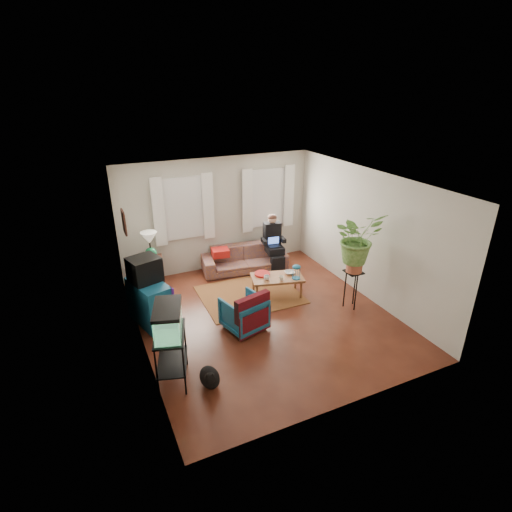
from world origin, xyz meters
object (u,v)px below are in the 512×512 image
armchair (244,312)px  side_table (153,272)px  sofa (244,255)px  plant_stand (352,289)px  dresser (150,303)px  coffee_table (277,286)px  aquarium_stand (172,357)px

armchair → side_table: bearing=-78.2°
sofa → plant_stand: size_ratio=2.51×
side_table → armchair: bearing=-63.8°
dresser → coffee_table: (2.58, -0.06, -0.20)m
coffee_table → plant_stand: plant_stand is taller
side_table → plant_stand: bearing=-36.9°
coffee_table → armchair: bearing=-128.3°
sofa → dresser: 2.80m
sofa → armchair: size_ratio=2.84×
sofa → aquarium_stand: (-2.46, -3.05, 0.04)m
side_table → armchair: (1.14, -2.31, 0.02)m
side_table → aquarium_stand: size_ratio=0.78×
side_table → dresser: dresser is taller
plant_stand → coffee_table: bearing=137.5°
sofa → dresser: (-2.45, -1.35, 0.03)m
sofa → side_table: sofa is taller
sofa → coffee_table: 1.43m
aquarium_stand → dresser: bearing=106.5°
sofa → dresser: dresser is taller
side_table → aquarium_stand: aquarium_stand is taller
armchair → coffee_table: size_ratio=0.66×
side_table → coffee_table: size_ratio=0.63×
sofa → dresser: bearing=-142.1°
aquarium_stand → sofa: bearing=68.0°
coffee_table → plant_stand: (1.11, -1.02, 0.17)m
sofa → side_table: 2.11m
sofa → aquarium_stand: aquarium_stand is taller
plant_stand → sofa: bearing=117.0°
coffee_table → aquarium_stand: bearing=-132.8°
aquarium_stand → plant_stand: 3.75m
sofa → armchair: bearing=-104.4°
dresser → armchair: (1.48, -0.88, -0.07)m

